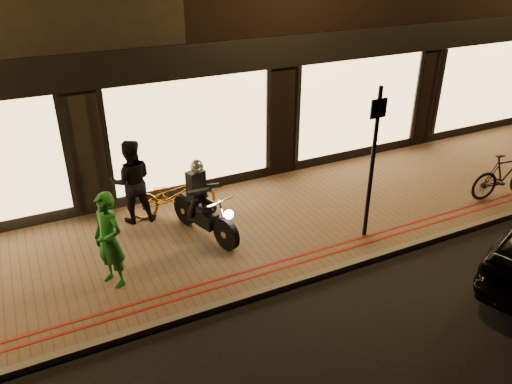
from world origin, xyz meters
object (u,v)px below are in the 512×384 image
(sign_post, at_px, (373,157))
(motorcycle, at_px, (203,207))
(person_green, at_px, (109,240))
(bicycle_gold, at_px, (172,195))

(sign_post, bearing_deg, motorcycle, 153.92)
(sign_post, relative_size, person_green, 1.77)
(bicycle_gold, relative_size, person_green, 1.08)
(motorcycle, xyz_separation_m, bicycle_gold, (-0.30, 1.02, -0.13))
(motorcycle, distance_m, sign_post, 3.37)
(bicycle_gold, distance_m, person_green, 2.45)
(motorcycle, xyz_separation_m, person_green, (-1.93, -0.77, 0.23))
(bicycle_gold, bearing_deg, sign_post, -117.95)
(sign_post, bearing_deg, bicycle_gold, 142.60)
(sign_post, xyz_separation_m, bicycle_gold, (-3.17, 2.43, -1.20))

